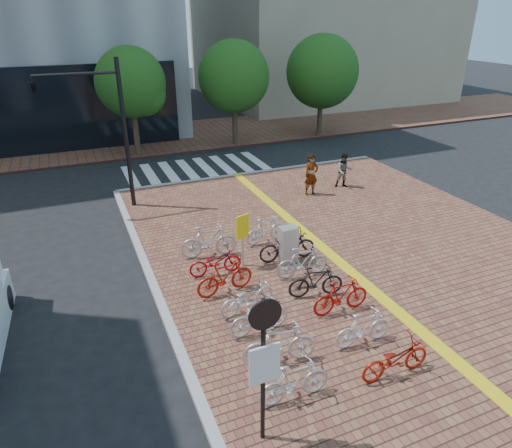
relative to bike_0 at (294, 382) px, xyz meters
name	(u,v)px	position (x,y,z in m)	size (l,w,h in m)	color
ground	(322,319)	(2.13, 2.38, -0.65)	(120.00, 120.00, 0.00)	black
kerb_north	(255,173)	(5.13, 14.38, -0.57)	(14.00, 0.25, 0.15)	gray
far_sidewalk	(160,138)	(2.13, 23.38, -0.57)	(70.00, 8.00, 0.15)	brown
crosswalk	(197,169)	(2.63, 16.38, -0.64)	(7.50, 4.00, 0.01)	silver
street_trees	(251,77)	(7.17, 19.84, 3.45)	(16.20, 4.60, 6.35)	#38281E
bike_0	(294,382)	(0.00, 0.00, 0.00)	(0.47, 1.65, 0.99)	silver
bike_1	(280,344)	(0.20, 1.14, 0.05)	(0.51, 1.82, 1.09)	silver
bike_2	(259,317)	(0.20, 2.36, 0.01)	(0.47, 1.67, 1.00)	silver
bike_3	(247,297)	(0.28, 3.37, -0.04)	(0.60, 1.72, 0.91)	silver
bike_4	(225,277)	(0.01, 4.45, 0.04)	(0.51, 1.80, 1.08)	#B41C0C
bike_5	(215,262)	(0.08, 5.56, -0.05)	(0.59, 1.68, 0.88)	#AA0C15
bike_6	(209,241)	(0.24, 6.74, 0.08)	(0.54, 1.92, 1.15)	silver
bike_7	(396,359)	(2.45, -0.25, -0.03)	(0.62, 1.78, 0.93)	#AC1C0C
bike_8	(363,328)	(2.41, 0.94, -0.02)	(0.45, 1.60, 0.96)	white
bike_9	(341,296)	(2.63, 2.31, 0.02)	(0.48, 1.71, 1.03)	#B3120C
bike_10	(316,281)	(2.38, 3.26, 0.00)	(0.46, 1.65, 0.99)	black
bike_11	(303,262)	(2.54, 4.37, 0.03)	(0.49, 1.74, 1.04)	#BABABF
bike_12	(287,246)	(2.58, 5.52, 0.02)	(0.68, 1.96, 1.03)	black
bike_13	(266,230)	(2.45, 6.96, 0.00)	(0.46, 1.64, 0.98)	silver
pedestrian_a	(311,175)	(6.25, 10.49, 0.43)	(0.67, 0.44, 1.85)	gray
pedestrian_b	(344,171)	(8.12, 10.70, 0.31)	(0.79, 0.61, 1.62)	#494E5D
utility_box	(288,244)	(2.54, 5.40, 0.14)	(0.58, 0.42, 1.26)	silver
yellow_sign	(243,231)	(1.08, 5.71, 0.77)	(0.48, 0.21, 1.82)	#B7B7BC
notice_sign	(264,356)	(-1.01, -0.66, 1.58)	(0.61, 0.13, 3.29)	black
traffic_light_pole	(85,110)	(-2.77, 12.35, 3.67)	(3.24, 1.25, 6.03)	black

